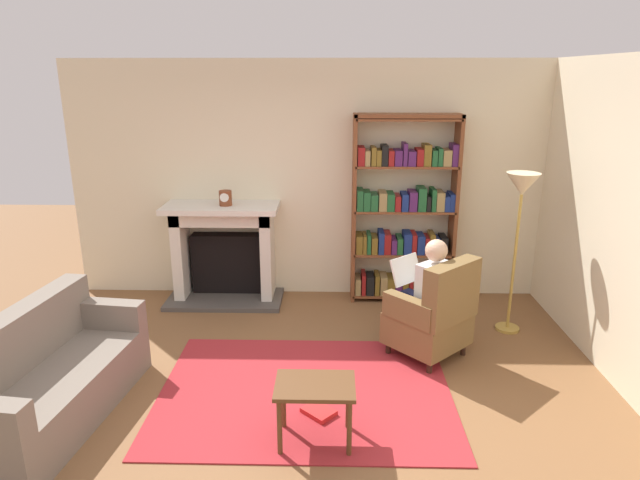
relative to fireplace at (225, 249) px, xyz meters
The scene contains 13 objects.
ground 2.59m from the fireplace, 65.91° to the right, with size 14.00×14.00×0.00m, color brown.
back_wall 1.30m from the fireplace, 13.84° to the left, with size 5.60×0.10×2.70m, color beige.
side_wall_right 3.90m from the fireplace, 15.89° to the right, with size 0.10×5.20×2.70m, color beige.
area_rug 2.32m from the fireplace, 62.78° to the right, with size 2.40×1.80×0.01m, color #A4272C.
fireplace is the anchor object (origin of this frame).
mantel_clock 0.63m from the fireplace, 58.78° to the right, with size 0.14×0.14×0.17m.
bookshelf 2.09m from the fireplace, ahead, with size 1.16×0.32×2.13m.
armchair_reading 2.58m from the fireplace, 32.26° to the right, with size 0.89×0.89×0.97m.
seated_reader 2.46m from the fireplace, 31.57° to the right, with size 0.58×0.59×1.14m.
sofa_floral 2.56m from the fireplace, 110.64° to the right, with size 0.91×1.77×0.85m.
side_table 2.87m from the fireplace, 66.74° to the right, with size 0.56×0.39×0.47m.
scattered_books 2.44m from the fireplace, 63.52° to the right, with size 0.49×0.71×0.04m.
floor_lamp 3.25m from the fireplace, 14.26° to the right, with size 0.32×0.32×1.63m.
Camera 1 is at (0.22, -3.69, 2.53)m, focal length 30.80 mm.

